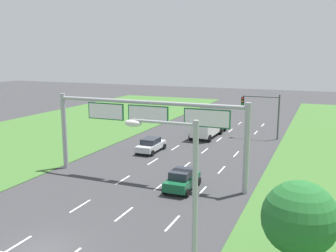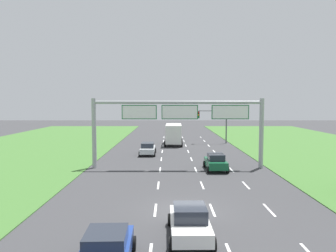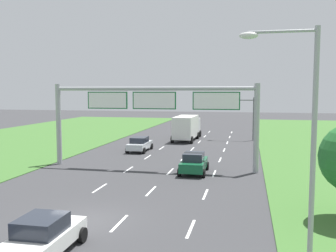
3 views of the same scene
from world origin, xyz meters
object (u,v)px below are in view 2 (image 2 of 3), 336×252
(traffic_light_mast, at_px, (215,119))
(car_lead_silver, at_px, (216,162))
(box_truck, at_px, (174,133))
(car_mid_lane, at_px, (148,148))
(car_far_ahead, at_px, (190,222))
(car_near_red, at_px, (107,250))
(sign_gantry, at_px, (180,118))

(traffic_light_mast, bearing_deg, car_lead_silver, -97.62)
(car_lead_silver, xyz_separation_m, box_truck, (-3.76, 19.66, 0.92))
(car_mid_lane, relative_size, car_far_ahead, 1.02)
(car_far_ahead, xyz_separation_m, box_truck, (-0.17, 35.60, 0.95))
(car_far_ahead, height_order, box_truck, box_truck)
(car_near_red, height_order, car_far_ahead, car_far_ahead)
(box_truck, distance_m, sign_gantry, 18.80)
(car_lead_silver, height_order, car_far_ahead, car_lead_silver)
(car_far_ahead, bearing_deg, traffic_light_mast, 79.42)
(car_lead_silver, bearing_deg, sign_gantry, 161.09)
(car_mid_lane, distance_m, sign_gantry, 10.04)
(traffic_light_mast, bearing_deg, car_near_red, -103.95)
(car_mid_lane, bearing_deg, traffic_light_mast, 48.61)
(car_far_ahead, relative_size, traffic_light_mast, 0.75)
(sign_gantry, bearing_deg, car_near_red, -100.26)
(car_mid_lane, height_order, traffic_light_mast, traffic_light_mast)
(sign_gantry, xyz_separation_m, traffic_light_mast, (6.29, 19.88, -1.12))
(car_near_red, xyz_separation_m, box_truck, (3.35, 38.59, 0.97))
(car_lead_silver, bearing_deg, car_near_red, -111.31)
(car_far_ahead, height_order, traffic_light_mast, traffic_light_mast)
(car_mid_lane, xyz_separation_m, box_truck, (3.45, 10.20, 0.95))
(car_lead_silver, distance_m, car_far_ahead, 16.34)
(car_lead_silver, bearing_deg, car_far_ahead, -103.41)
(car_mid_lane, bearing_deg, car_near_red, -90.26)
(car_far_ahead, xyz_separation_m, sign_gantry, (0.11, 17.08, 4.21))
(car_near_red, xyz_separation_m, car_lead_silver, (7.11, 18.93, 0.06))
(car_near_red, bearing_deg, car_mid_lane, 88.27)
(sign_gantry, distance_m, traffic_light_mast, 20.88)
(car_lead_silver, distance_m, sign_gantry, 5.55)
(car_lead_silver, xyz_separation_m, car_far_ahead, (-3.59, -15.94, -0.03))
(car_lead_silver, bearing_deg, box_truck, 100.12)
(car_mid_lane, relative_size, sign_gantry, 0.25)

